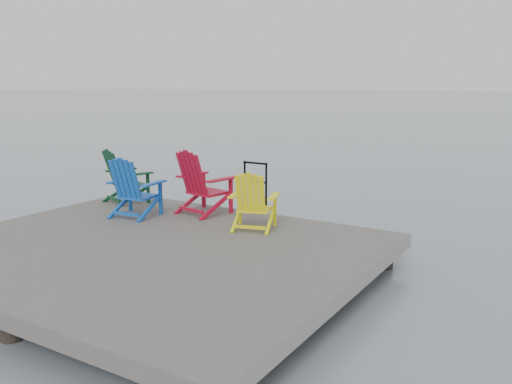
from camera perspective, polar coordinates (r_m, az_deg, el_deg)
The scene contains 7 objects.
ground at distance 7.99m, azimuth -11.02°, elevation -8.91°, with size 400.00×400.00×0.00m, color slate.
dock at distance 7.87m, azimuth -11.11°, elevation -6.53°, with size 6.00×5.00×1.40m.
handrail at distance 9.46m, azimuth -0.07°, elevation 1.04°, with size 0.48×0.04×0.90m.
chair_green at distance 10.56m, azimuth -13.75°, elevation 1.63°, with size 0.96×0.92×1.01m.
chair_blue at distance 9.38m, azimuth -12.83°, elevation 0.50°, with size 0.89×0.83×1.02m.
chair_red at distance 9.41m, azimuth -5.76°, elevation 1.03°, with size 0.99×0.93×1.11m.
chair_yellow at distance 8.35m, azimuth -0.32°, elevation -0.92°, with size 0.87×0.83×0.91m.
Camera 1 is at (5.13, -5.47, 2.74)m, focal length 38.00 mm.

